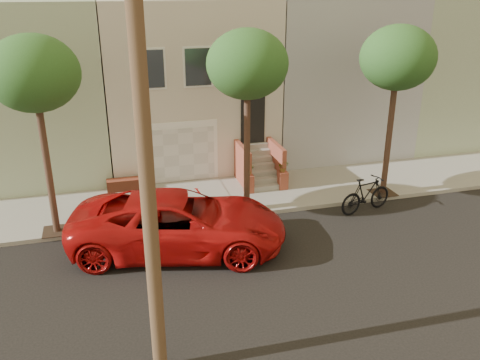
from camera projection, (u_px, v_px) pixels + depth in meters
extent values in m
plane|color=black|center=(251.00, 272.00, 14.54)|extent=(90.00, 90.00, 0.00)
cube|color=gray|center=(211.00, 198.00, 19.30)|extent=(40.00, 3.70, 0.15)
cube|color=beige|center=(182.00, 78.00, 23.22)|extent=(7.00, 8.00, 7.00)
cube|color=#8FA282|center=(24.00, 85.00, 21.53)|extent=(6.50, 8.00, 7.00)
cube|color=#94969C|center=(319.00, 71.00, 24.91)|extent=(6.50, 8.00, 7.00)
cube|color=#8FA282|center=(433.00, 65.00, 26.53)|extent=(6.50, 8.00, 7.00)
cube|color=white|center=(178.00, 152.00, 20.27)|extent=(3.20, 0.12, 2.50)
cube|color=silver|center=(179.00, 155.00, 20.25)|extent=(2.90, 0.06, 2.20)
cube|color=gray|center=(188.00, 198.00, 19.05)|extent=(3.20, 3.70, 0.02)
cube|color=#974129|center=(125.00, 184.00, 19.81)|extent=(1.40, 0.45, 0.44)
cube|color=black|center=(253.00, 119.00, 20.57)|extent=(1.00, 0.06, 2.00)
cube|color=#3F4751|center=(150.00, 69.00, 18.76)|extent=(1.00, 0.06, 1.40)
cube|color=white|center=(150.00, 69.00, 18.78)|extent=(1.15, 0.05, 1.55)
cube|color=#3F4751|center=(198.00, 67.00, 19.21)|extent=(1.00, 0.06, 1.40)
cube|color=white|center=(198.00, 67.00, 19.23)|extent=(1.15, 0.05, 1.55)
cube|color=#3F4751|center=(244.00, 65.00, 19.65)|extent=(1.00, 0.06, 1.40)
cube|color=white|center=(243.00, 65.00, 19.67)|extent=(1.15, 0.05, 1.55)
cube|color=gray|center=(266.00, 188.00, 19.81)|extent=(1.20, 0.28, 0.20)
cube|color=gray|center=(263.00, 180.00, 19.99)|extent=(1.20, 0.28, 0.20)
cube|color=gray|center=(261.00, 173.00, 20.17)|extent=(1.20, 0.28, 0.20)
cube|color=gray|center=(259.00, 166.00, 20.34)|extent=(1.20, 0.28, 0.20)
cube|color=gray|center=(257.00, 159.00, 20.52)|extent=(1.20, 0.28, 0.20)
cube|color=gray|center=(255.00, 152.00, 20.70)|extent=(1.20, 0.28, 0.20)
cube|color=gray|center=(253.00, 146.00, 20.87)|extent=(1.20, 0.28, 0.20)
cube|color=brown|center=(243.00, 165.00, 20.13)|extent=(0.18, 1.96, 1.60)
cube|color=brown|center=(276.00, 162.00, 20.48)|extent=(0.18, 1.96, 1.60)
cube|color=brown|center=(249.00, 184.00, 19.51)|extent=(0.35, 0.35, 0.70)
imported|color=#244A1A|center=(249.00, 170.00, 19.30)|extent=(0.40, 0.35, 0.45)
cube|color=brown|center=(283.00, 180.00, 19.86)|extent=(0.35, 0.35, 0.70)
imported|color=#244A1A|center=(283.00, 167.00, 19.65)|extent=(0.41, 0.35, 0.45)
cube|color=#2D2116|center=(57.00, 231.00, 16.61)|extent=(0.90, 0.90, 0.02)
cylinder|color=#382619|center=(48.00, 171.00, 15.84)|extent=(0.22, 0.22, 4.20)
ellipsoid|color=#244A1A|center=(34.00, 73.00, 14.71)|extent=(2.70, 2.57, 2.29)
cube|color=#2D2116|center=(247.00, 209.00, 18.22)|extent=(0.90, 0.90, 0.02)
cylinder|color=#382619|center=(247.00, 154.00, 17.45)|extent=(0.22, 0.22, 4.20)
ellipsoid|color=#244A1A|center=(247.00, 64.00, 16.32)|extent=(2.70, 2.57, 2.29)
cube|color=#2D2116|center=(383.00, 193.00, 19.59)|extent=(0.90, 0.90, 0.02)
cylinder|color=#382619|center=(388.00, 141.00, 18.82)|extent=(0.22, 0.22, 4.20)
ellipsoid|color=#244A1A|center=(398.00, 58.00, 17.69)|extent=(2.70, 2.57, 2.29)
cylinder|color=#4D3423|center=(145.00, 149.00, 9.08)|extent=(0.30, 0.30, 10.00)
imported|color=#AB0E0D|center=(179.00, 223.00, 15.47)|extent=(7.09, 4.51, 1.82)
imported|color=black|center=(366.00, 195.00, 18.12)|extent=(2.29, 1.12, 1.33)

